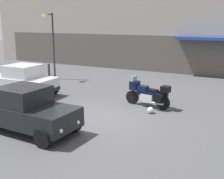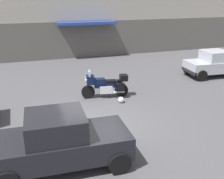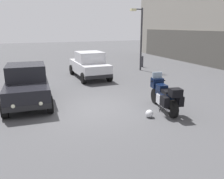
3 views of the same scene
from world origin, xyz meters
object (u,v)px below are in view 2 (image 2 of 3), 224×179
(motorcycle, at_px, (106,85))
(car_wagon_end, at_px, (61,141))
(car_compact_side, at_px, (214,64))
(helmet, at_px, (121,100))

(motorcycle, relative_size, car_wagon_end, 0.57)
(car_compact_side, bearing_deg, motorcycle, -165.20)
(car_compact_side, relative_size, car_wagon_end, 0.90)
(motorcycle, xyz_separation_m, car_wagon_end, (-2.85, -4.84, 0.19))
(motorcycle, xyz_separation_m, car_compact_side, (7.30, 1.35, 0.15))
(motorcycle, distance_m, car_compact_side, 7.42)
(car_wagon_end, bearing_deg, car_compact_side, 34.13)
(motorcycle, distance_m, car_wagon_end, 5.62)
(car_compact_side, height_order, car_wagon_end, car_wagon_end)
(car_compact_side, bearing_deg, helmet, -157.57)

